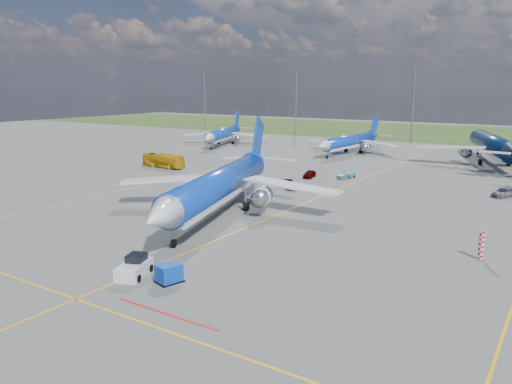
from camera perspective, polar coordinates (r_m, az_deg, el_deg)
The scene contains 16 objects.
ground at distance 57.28m, azimuth -3.84°, elevation -5.22°, with size 400.00×400.00×0.00m, color #585855.
grass_strip at distance 197.28m, azimuth 23.26°, elevation 6.12°, with size 400.00×80.00×0.01m, color #2D4719.
taxiway_lines at distance 80.39m, azimuth 8.10°, elevation -0.27°, with size 60.25×160.00×0.02m.
floodlight_masts at distance 155.54m, azimuth 24.72°, elevation 9.32°, with size 202.20×0.50×22.70m.
warning_post at distance 54.48m, azimuth 24.36°, elevation -5.56°, with size 0.50×0.50×3.00m, color red.
bg_jet_nw at distance 147.57m, azimuth -3.74°, elevation 5.40°, with size 26.90×35.30×9.25m, color #0B37A7, non-canonical shape.
bg_jet_nnw at distance 130.43m, azimuth 10.59°, elevation 4.35°, with size 25.93×34.03×8.91m, color #0B37A7, non-canonical shape.
bg_jet_n at distance 123.51m, azimuth 25.26°, elevation 2.98°, with size 35.21×46.21×12.10m, color #071E3F, non-canonical shape.
main_airliner at distance 67.73m, azimuth -4.10°, elevation -2.51°, with size 34.15×44.82×11.74m, color #0B37A7, non-canonical shape.
pushback_tug at distance 47.21m, azimuth -13.69°, elevation -8.39°, with size 3.39×5.66×1.90m.
uld_container at distance 45.15m, azimuth -9.92°, elevation -9.11°, with size 1.63×2.03×1.63m, color #0C3DAA.
apron_bus at distance 107.64m, azimuth -10.54°, elevation 3.54°, with size 2.45×10.47×2.92m, color #D19D0C.
service_car_a at distance 94.62m, azimuth 6.14°, elevation 2.07°, with size 1.68×4.16×1.42m, color #999999.
service_car_b at distance 84.42m, azimuth 3.87°, elevation 0.91°, with size 2.39×5.18×1.44m, color #999999.
service_car_c at distance 86.88m, azimuth 26.47°, elevation -0.04°, with size 1.97×4.85×1.41m, color #999999.
baggage_tug_c at distance 94.86m, azimuth 10.31°, elevation 1.81°, with size 2.23×4.41×0.96m.
Camera 1 is at (32.78, -43.80, 16.95)m, focal length 35.00 mm.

